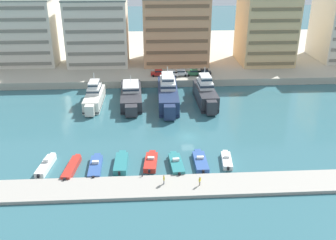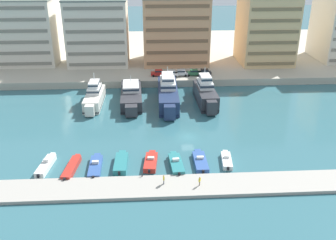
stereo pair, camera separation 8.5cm
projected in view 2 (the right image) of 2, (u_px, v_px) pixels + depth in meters
name	position (u px, v px, depth m)	size (l,w,h in m)	color
ground_plane	(188.00, 136.00, 74.96)	(400.00, 400.00, 0.00)	#336670
quay_promenade	(169.00, 52.00, 133.90)	(180.00, 70.00, 1.91)	#BCB29E
pier_dock	(200.00, 185.00, 58.72)	(120.00, 5.96, 0.54)	#A8A399
yacht_ivory_far_left	(94.00, 97.00, 89.97)	(4.04, 15.93, 7.32)	silver
yacht_charcoal_left	(131.00, 95.00, 91.68)	(5.57, 19.99, 6.04)	#333338
yacht_navy_mid_left	(168.00, 93.00, 91.10)	(5.08, 22.79, 8.28)	navy
yacht_charcoal_center_left	(206.00, 93.00, 90.79)	(4.52, 16.97, 8.44)	#333338
motorboat_white_far_left	(46.00, 165.00, 63.86)	(2.30, 7.56, 1.52)	white
motorboat_red_left	(72.00, 168.00, 63.19)	(2.34, 8.09, 0.95)	red
motorboat_blue_mid_left	(95.00, 166.00, 63.78)	(2.17, 7.96, 1.25)	#33569E
motorboat_teal_center_left	(121.00, 163.00, 64.47)	(2.31, 7.48, 1.06)	teal
motorboat_red_center	(151.00, 162.00, 64.99)	(2.62, 6.96, 1.28)	red
motorboat_teal_center_right	(176.00, 164.00, 64.17)	(2.47, 7.59, 1.49)	teal
motorboat_blue_mid_right	(200.00, 161.00, 65.19)	(2.17, 7.64, 1.26)	#33569E
motorboat_white_right	(227.00, 160.00, 65.54)	(2.20, 6.32, 1.26)	white
car_red_far_left	(158.00, 73.00, 104.93)	(4.11, 1.93, 1.80)	red
car_white_left	(171.00, 73.00, 104.24)	(4.10, 1.92, 1.80)	white
car_silver_mid_left	(181.00, 73.00, 104.98)	(4.12, 1.95, 1.80)	#B7BCC1
car_green_center_left	(194.00, 72.00, 105.18)	(4.18, 2.08, 1.80)	#2D6642
car_black_center	(204.00, 72.00, 105.37)	(4.12, 1.95, 1.80)	black
apartment_block_far_left	(23.00, 30.00, 115.20)	(21.55, 17.22, 21.58)	silver
apartment_block_left	(98.00, 32.00, 113.36)	(18.29, 14.18, 21.58)	silver
apartment_block_mid_left	(175.00, 30.00, 115.15)	(19.98, 16.38, 22.10)	tan
apartment_block_center_left	(266.00, 26.00, 114.47)	(15.83, 16.38, 24.32)	#E0BC84
pedestrian_near_edge	(200.00, 180.00, 57.91)	(0.40, 0.51, 1.54)	#7A6B56
pedestrian_mid_deck	(164.00, 179.00, 58.26)	(0.23, 0.63, 1.62)	#282D3D
bollard_west	(142.00, 175.00, 60.49)	(0.20, 0.20, 0.61)	#2D2D33
bollard_west_mid	(179.00, 173.00, 60.80)	(0.20, 0.20, 0.61)	#2D2D33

